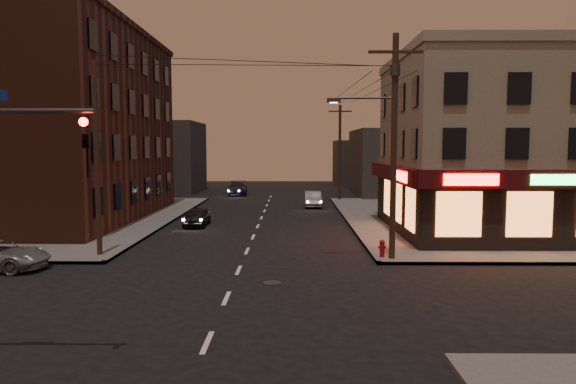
{
  "coord_description": "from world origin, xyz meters",
  "views": [
    {
      "loc": [
        2.27,
        -17.2,
        5.2
      ],
      "look_at": [
        2.07,
        5.38,
        3.2
      ],
      "focal_mm": 32.0,
      "sensor_mm": 36.0,
      "label": 1
    }
  ],
  "objects_px": {
    "sedan_near": "(197,217)",
    "sedan_far": "(238,188)",
    "sedan_mid": "(313,199)",
    "fire_hydrant": "(382,247)"
  },
  "relations": [
    {
      "from": "sedan_near",
      "to": "sedan_far",
      "type": "distance_m",
      "value": 21.87
    },
    {
      "from": "sedan_mid",
      "to": "sedan_far",
      "type": "bearing_deg",
      "value": 125.34
    },
    {
      "from": "sedan_far",
      "to": "sedan_mid",
      "type": "bearing_deg",
      "value": -59.07
    },
    {
      "from": "sedan_far",
      "to": "fire_hydrant",
      "type": "height_order",
      "value": "sedan_far"
    },
    {
      "from": "sedan_near",
      "to": "sedan_mid",
      "type": "xyz_separation_m",
      "value": [
        8.05,
        10.79,
        0.07
      ]
    },
    {
      "from": "sedan_near",
      "to": "sedan_far",
      "type": "height_order",
      "value": "sedan_far"
    },
    {
      "from": "sedan_mid",
      "to": "fire_hydrant",
      "type": "xyz_separation_m",
      "value": [
        2.35,
        -20.91,
        -0.08
      ]
    },
    {
      "from": "fire_hydrant",
      "to": "sedan_mid",
      "type": "bearing_deg",
      "value": 96.42
    },
    {
      "from": "fire_hydrant",
      "to": "sedan_far",
      "type": "bearing_deg",
      "value": 107.46
    },
    {
      "from": "sedan_near",
      "to": "fire_hydrant",
      "type": "height_order",
      "value": "sedan_near"
    }
  ]
}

